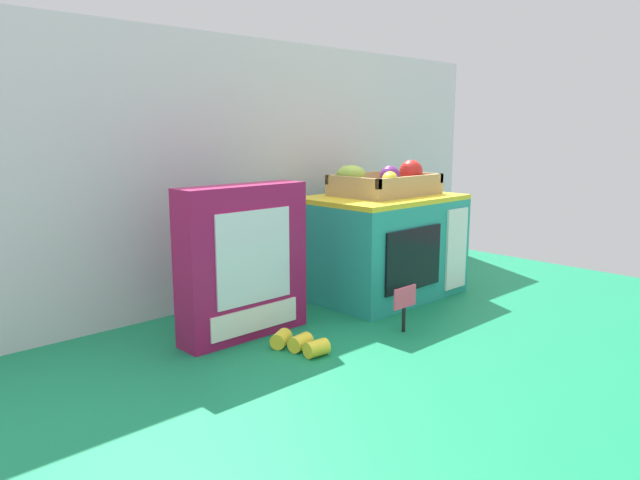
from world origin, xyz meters
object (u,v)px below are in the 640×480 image
Objects in this scene: food_groups_crate at (385,184)px; price_sign at (405,302)px; loose_toy_banana at (299,343)px; cookie_set_box at (243,262)px; toy_microwave at (382,246)px.

food_groups_crate is 0.39m from price_sign.
price_sign is at bearing -131.41° from food_groups_crate.
loose_toy_banana is at bearing -159.86° from food_groups_crate.
cookie_set_box is 2.46× the size of loose_toy_banana.
cookie_set_box is 0.21m from loose_toy_banana.
toy_microwave reaches higher than price_sign.
toy_microwave is 3.02× the size of loose_toy_banana.
cookie_set_box is at bearing 98.93° from loose_toy_banana.
loose_toy_banana is at bearing -159.94° from toy_microwave.
toy_microwave is 0.47m from loose_toy_banana.
cookie_set_box is (-0.45, -0.01, 0.03)m from toy_microwave.
toy_microwave is at bearing 50.25° from price_sign.
price_sign is 0.77× the size of loose_toy_banana.
cookie_set_box reaches higher than price_sign.
price_sign reaches higher than loose_toy_banana.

